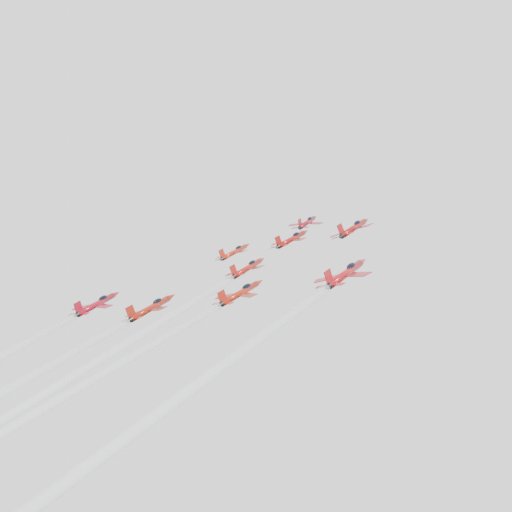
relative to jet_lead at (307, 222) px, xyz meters
The scene contains 7 objects.
jet_lead is the anchor object (origin of this frame).
jet_row2_left 21.01m from the jet_lead, 119.28° to the right, with size 8.51×10.93×6.80m.
jet_row2_center 16.51m from the jet_lead, 73.92° to the right, with size 9.08×11.67×7.26m.
jet_row2_right 24.51m from the jet_lead, 36.47° to the right, with size 10.06×12.92×8.04m.
jet_center 79.04m from the jet_lead, 86.30° to the right, with size 8.94×84.77×49.11m.
jet_rear_right 95.33m from the jet_lead, 81.11° to the right, with size 8.75×83.02×48.10m.
jet_rear_farright 102.55m from the jet_lead, 69.89° to the right, with size 10.03×95.10×55.10m.
Camera 1 is at (76.61, -111.30, 119.54)m, focal length 50.00 mm.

